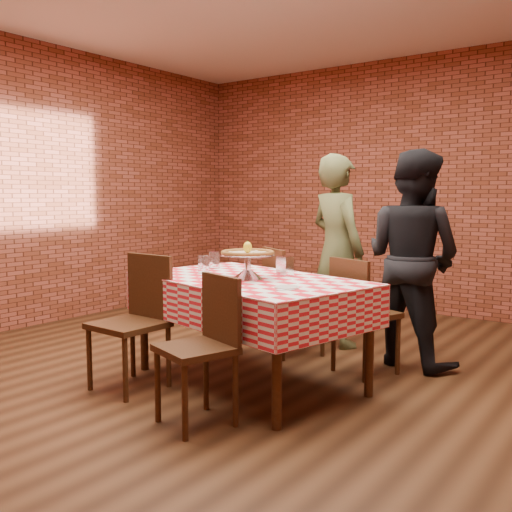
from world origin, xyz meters
name	(u,v)px	position (x,y,z in m)	size (l,w,h in m)	color
ground	(247,374)	(0.00, 0.00, 0.00)	(6.00, 6.00, 0.00)	black
back_wall	(403,186)	(0.00, 3.00, 1.45)	(5.50, 5.50, 0.00)	maroon
table	(249,331)	(0.12, -0.14, 0.38)	(1.66, 1.00, 0.75)	#3C2310
tablecloth	(249,298)	(0.12, -0.14, 0.62)	(1.70, 1.03, 0.28)	red
pizza_stand	(248,267)	(0.14, -0.18, 0.84)	(0.38, 0.38, 0.17)	silver
pizza	(248,254)	(0.14, -0.18, 0.93)	(0.37, 0.37, 0.03)	beige
lemon	(248,247)	(0.14, -0.18, 0.98)	(0.06, 0.06, 0.08)	yellow
water_glass_left	(204,265)	(-0.29, -0.15, 0.82)	(0.08, 0.08, 0.13)	white
water_glass_right	(214,260)	(-0.42, 0.13, 0.82)	(0.08, 0.08, 0.13)	white
side_plate	(287,287)	(0.60, -0.38, 0.76)	(0.16, 0.16, 0.01)	white
sweetener_packet_a	(281,290)	(0.61, -0.46, 0.76)	(0.05, 0.04, 0.01)	white
sweetener_packet_b	(291,290)	(0.65, -0.41, 0.76)	(0.05, 0.04, 0.01)	white
condiment_caddy	(285,266)	(0.28, 0.10, 0.83)	(0.10, 0.08, 0.14)	silver
chair_near_left	(128,323)	(-0.46, -0.74, 0.46)	(0.44, 0.44, 0.92)	#3C2310
chair_near_right	(196,352)	(0.34, -0.94, 0.43)	(0.39, 0.39, 0.87)	#3C2310
chair_far_left	(294,301)	(-0.02, 0.70, 0.45)	(0.42, 0.42, 0.90)	#3C2310
chair_far_right	(366,316)	(0.71, 0.56, 0.44)	(0.40, 0.40, 0.88)	#3C2310
diner_olive	(337,251)	(0.13, 1.17, 0.85)	(0.62, 0.41, 1.70)	#4C502D
diner_black	(412,258)	(0.89, 0.99, 0.85)	(0.82, 0.64, 1.69)	black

